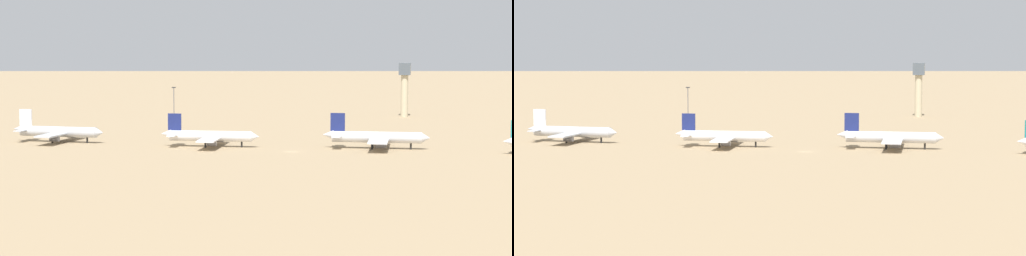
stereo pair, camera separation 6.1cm
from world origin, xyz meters
The scene contains 9 objects.
ground centered at (0.00, 0.00, 0.00)m, with size 4000.00×4000.00×0.00m, color #9E8460.
ridge_far_west centered at (-584.03, 1124.86, 32.92)m, with size 391.68×256.66×65.84m, color slate.
ridge_west centered at (-226.74, 1192.60, 41.88)m, with size 406.06×312.17×83.77m, color slate.
ridge_center centered at (44.07, 1179.65, 60.82)m, with size 411.74×372.24×121.65m, color slate.
parked_jet_white_1 centered at (-83.04, 12.19, 3.64)m, with size 33.64×28.34×11.11m.
parked_jet_navy_2 centered at (-28.61, 8.25, 3.56)m, with size 32.89×27.61×10.88m.
parked_jet_navy_3 centered at (25.34, 13.05, 3.75)m, with size 34.53×28.91×11.43m.
control_tower centered at (29.47, 139.64, 14.59)m, with size 5.20×5.20×24.18m.
light_pole_mid centered at (-72.89, 123.64, 7.83)m, with size 1.80×0.50×13.32m.
Camera 2 is at (46.73, -303.51, 36.60)m, focal length 68.95 mm.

